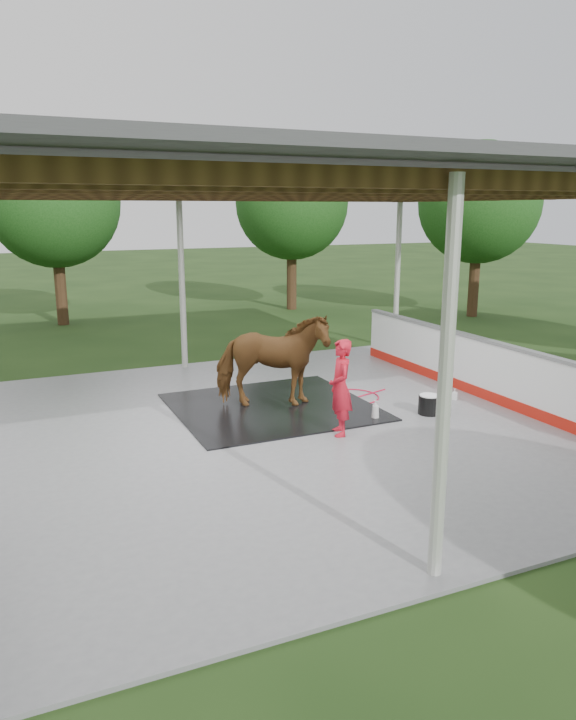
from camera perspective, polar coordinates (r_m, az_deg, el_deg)
name	(u,v)px	position (r m, az deg, el deg)	size (l,w,h in m)	color
ground	(260,432)	(10.66, -2.47, -6.41)	(100.00, 100.00, 0.00)	#1E3814
concrete_slab	(260,431)	(10.66, -2.47, -6.28)	(12.00, 10.00, 0.05)	slate
pavilion_structure	(258,184)	(10.05, -2.70, 15.40)	(12.60, 10.60, 4.05)	beige
dasher_board	(483,370)	(12.84, 16.96, -0.82)	(0.16, 8.00, 1.15)	red
tree_belt	(255,197)	(10.99, -2.95, 14.29)	(28.00, 28.00, 5.80)	#382314
rubber_mat	(272,407)	(11.77, -1.41, -4.16)	(3.47, 3.26, 0.03)	black
horse	(272,360)	(11.54, -1.43, -0.04)	(0.92, 2.03, 1.71)	brown
handler	(340,388)	(10.22, 4.69, -2.46)	(0.57, 0.37, 1.56)	red
wash_bucket	(429,404)	(11.63, 12.42, -3.86)	(0.38, 0.38, 0.35)	black
soap_bottle_a	(375,410)	(11.19, 7.78, -4.41)	(0.13, 0.13, 0.33)	silver
soap_bottle_b	(455,394)	(12.61, 14.59, -2.96)	(0.10, 0.10, 0.21)	#338CD8
hose_coil	(324,393)	(12.63, 3.23, -2.98)	(2.02, 2.04, 0.02)	red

